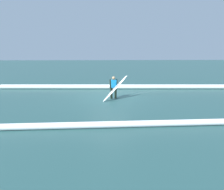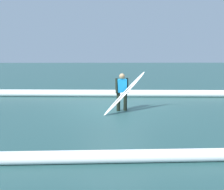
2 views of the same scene
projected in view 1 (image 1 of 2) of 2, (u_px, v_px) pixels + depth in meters
name	position (u px, v px, depth m)	size (l,w,h in m)	color
ground_plane	(109.00, 97.00, 12.60)	(186.64, 186.64, 0.00)	#254B4B
surfer	(114.00, 86.00, 12.05)	(0.51, 0.32, 1.44)	black
surfboard	(115.00, 88.00, 11.72)	(1.72, 1.12, 1.52)	white
wave_crest_foreground	(117.00, 87.00, 15.64)	(0.37, 0.37, 19.33)	white
wave_crest_midground	(61.00, 126.00, 7.17)	(0.26, 0.26, 18.71)	white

